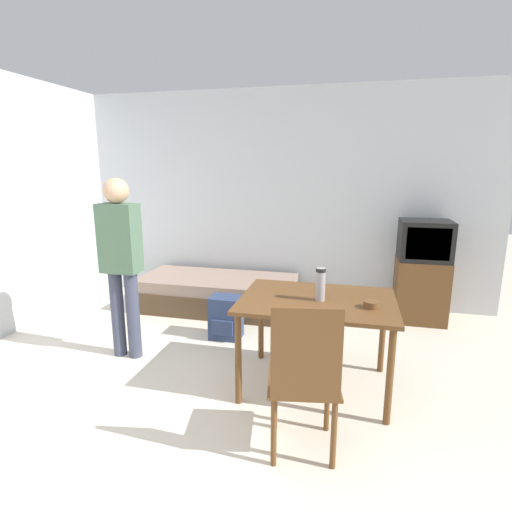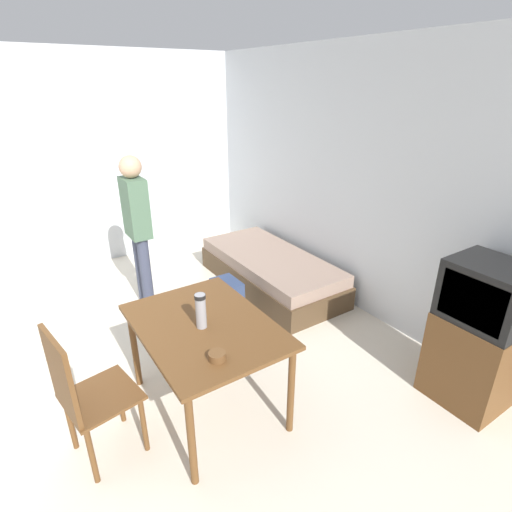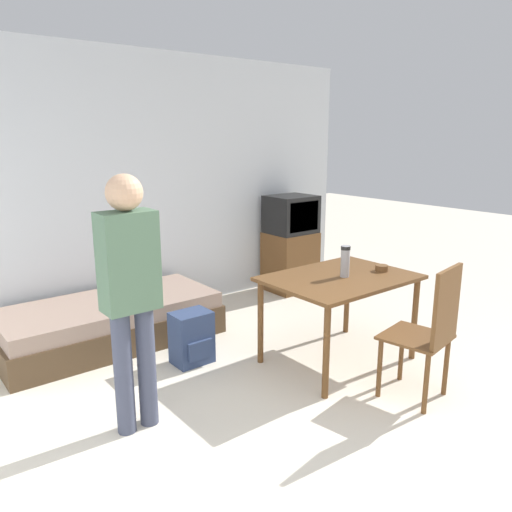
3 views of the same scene
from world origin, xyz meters
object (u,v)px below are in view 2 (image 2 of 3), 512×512
tv (478,336)px  thermos_flask (201,309)px  wooden_chair (83,392)px  person_standing (137,223)px  backpack (227,301)px  daybed (270,271)px  mate_bowl (217,356)px  dining_table (205,334)px

tv → thermos_flask: 2.06m
wooden_chair → person_standing: (-1.78, 0.98, 0.41)m
backpack → wooden_chair: bearing=-57.7°
daybed → tv: bearing=4.6°
wooden_chair → mate_bowl: (0.39, 0.74, 0.21)m
daybed → tv: (2.40, 0.19, 0.38)m
daybed → mate_bowl: bearing=-43.3°
dining_table → wooden_chair: 0.86m
daybed → dining_table: (1.36, -1.55, 0.46)m
daybed → thermos_flask: thermos_flask is taller
wooden_chair → backpack: (-1.00, 1.58, -0.34)m
mate_bowl → person_standing: bearing=173.8°
tv → person_standing: person_standing is taller
tv → thermos_flask: (-1.01, -1.77, 0.31)m
daybed → person_standing: (-0.41, -1.42, 0.77)m
mate_bowl → backpack: bearing=148.9°
mate_bowl → backpack: mate_bowl is taller
daybed → thermos_flask: (1.38, -1.58, 0.69)m
wooden_chair → dining_table: bearing=90.5°
tv → person_standing: bearing=-150.1°
person_standing → thermos_flask: (1.79, -0.16, -0.08)m
tv → dining_table: (-1.03, -1.74, 0.08)m
mate_bowl → tv: bearing=71.0°
dining_table → backpack: bearing=143.7°
wooden_chair → tv: bearing=68.4°
wooden_chair → person_standing: person_standing is taller
person_standing → daybed: bearing=73.8°
wooden_chair → thermos_flask: bearing=89.0°
dining_table → thermos_flask: bearing=-54.2°
person_standing → thermos_flask: 1.80m
tv → mate_bowl: (-0.64, -1.85, 0.19)m
daybed → tv: tv is taller
thermos_flask → person_standing: bearing=175.1°
daybed → wooden_chair: 2.78m
tv → backpack: (-2.03, -1.01, -0.36)m
daybed → mate_bowl: size_ratio=17.90×
daybed → tv: 2.43m
wooden_chair → backpack: bearing=122.3°
dining_table → person_standing: 1.80m
daybed → thermos_flask: bearing=-48.7°
dining_table → thermos_flask: size_ratio=4.63×
wooden_chair → mate_bowl: wooden_chair is taller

